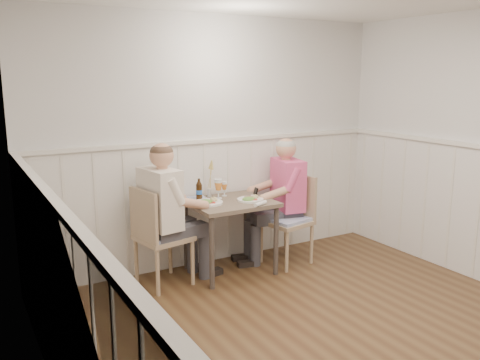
{
  "coord_description": "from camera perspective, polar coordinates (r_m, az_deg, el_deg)",
  "views": [
    {
      "loc": [
        -2.41,
        -2.51,
        1.98
      ],
      "look_at": [
        -0.04,
        1.64,
        1.0
      ],
      "focal_mm": 38.0,
      "sensor_mm": 36.0,
      "label": 1
    }
  ],
  "objects": [
    {
      "name": "ground_plane",
      "position": [
        4.01,
        12.9,
        -18.37
      ],
      "size": [
        4.5,
        4.5,
        0.0
      ],
      "primitive_type": "plane",
      "color": "#472E1A"
    },
    {
      "name": "room_shell",
      "position": [
        3.51,
        14.02,
        3.66
      ],
      "size": [
        4.04,
        4.54,
        2.6
      ],
      "color": "silver",
      "rests_on": "ground"
    },
    {
      "name": "wainscot",
      "position": [
        4.21,
        6.98,
        -6.38
      ],
      "size": [
        4.0,
        4.49,
        1.34
      ],
      "color": "white",
      "rests_on": "ground"
    },
    {
      "name": "dining_table",
      "position": [
        5.13,
        -1.11,
        -3.53
      ],
      "size": [
        0.82,
        0.7,
        0.75
      ],
      "color": "brown",
      "rests_on": "ground"
    },
    {
      "name": "chair_right",
      "position": [
        5.47,
        5.7,
        -4.04
      ],
      "size": [
        0.52,
        0.52,
        0.94
      ],
      "color": "tan",
      "rests_on": "ground"
    },
    {
      "name": "chair_left",
      "position": [
        4.88,
        -9.2,
        -5.93
      ],
      "size": [
        0.53,
        0.53,
        0.96
      ],
      "color": "tan",
      "rests_on": "ground"
    },
    {
      "name": "man_in_pink",
      "position": [
        5.54,
        4.94,
        -3.2
      ],
      "size": [
        0.68,
        0.49,
        1.36
      ],
      "color": "#3F3F47",
      "rests_on": "ground"
    },
    {
      "name": "diner_cream",
      "position": [
        4.87,
        -8.43,
        -5.14
      ],
      "size": [
        0.7,
        0.5,
        1.41
      ],
      "color": "#3F3F47",
      "rests_on": "ground"
    },
    {
      "name": "plate_man",
      "position": [
        5.11,
        1.12,
        -2.1
      ],
      "size": [
        0.27,
        0.27,
        0.07
      ],
      "color": "white",
      "rests_on": "dining_table"
    },
    {
      "name": "plate_diner",
      "position": [
        4.98,
        -3.72,
        -2.45
      ],
      "size": [
        0.3,
        0.3,
        0.07
      ],
      "color": "white",
      "rests_on": "dining_table"
    },
    {
      "name": "beer_glass_a",
      "position": [
        5.29,
        -1.78,
        -0.71
      ],
      "size": [
        0.06,
        0.06,
        0.15
      ],
      "color": "silver",
      "rests_on": "dining_table"
    },
    {
      "name": "beer_glass_b",
      "position": [
        5.16,
        -2.45,
        -0.63
      ],
      "size": [
        0.08,
        0.08,
        0.2
      ],
      "color": "silver",
      "rests_on": "dining_table"
    },
    {
      "name": "beer_bottle",
      "position": [
        5.12,
        -4.62,
        -1.21
      ],
      "size": [
        0.06,
        0.06,
        0.22
      ],
      "color": "black",
      "rests_on": "dining_table"
    },
    {
      "name": "rolled_napkin",
      "position": [
        4.92,
        2.31,
        -2.67
      ],
      "size": [
        0.17,
        0.11,
        0.04
      ],
      "color": "white",
      "rests_on": "dining_table"
    },
    {
      "name": "grass_vase",
      "position": [
        5.25,
        -3.48,
        0.04
      ],
      "size": [
        0.05,
        0.05,
        0.4
      ],
      "color": "silver",
      "rests_on": "dining_table"
    },
    {
      "name": "gingham_mat",
      "position": [
        5.18,
        -5.41,
        -2.18
      ],
      "size": [
        0.34,
        0.28,
        0.01
      ],
      "color": "#40559D",
      "rests_on": "dining_table"
    }
  ]
}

